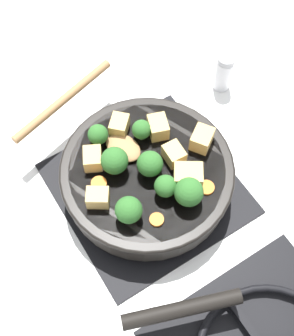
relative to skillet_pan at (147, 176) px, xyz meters
name	(u,v)px	position (x,y,z in m)	size (l,w,h in m)	color
ground_plane	(147,189)	(0.00, 0.00, -0.06)	(2.40, 2.40, 0.00)	white
front_burner_grate	(147,186)	(0.00, 0.00, -0.04)	(0.31, 0.31, 0.03)	black
skillet_pan	(147,176)	(0.00, 0.00, 0.00)	(0.32, 0.42, 0.05)	black
wooden_spoon	(88,120)	(0.04, -0.14, 0.03)	(0.23, 0.22, 0.02)	#A87A4C
tofu_cube_center_large	(158,127)	(-0.06, -0.05, 0.04)	(0.04, 0.03, 0.03)	tan
tofu_cube_near_handle	(174,154)	(-0.05, 0.01, 0.04)	(0.04, 0.03, 0.03)	tan
tofu_cube_east_chunk	(98,198)	(0.10, 0.01, 0.04)	(0.04, 0.03, 0.03)	tan
tofu_cube_west_chunk	(188,177)	(-0.04, 0.06, 0.04)	(0.05, 0.04, 0.04)	tan
tofu_cube_back_piece	(202,139)	(-0.11, 0.01, 0.04)	(0.04, 0.03, 0.03)	tan
tofu_cube_front_piece	(120,125)	(0.00, -0.09, 0.04)	(0.04, 0.03, 0.03)	tan
tofu_cube_mid_small	(93,159)	(0.07, -0.06, 0.04)	(0.04, 0.03, 0.03)	tan
broccoli_floret_near_spoon	(189,192)	(-0.03, 0.08, 0.05)	(0.05, 0.05, 0.05)	#709956
broccoli_floret_center_top	(166,186)	(0.00, 0.05, 0.05)	(0.04, 0.04, 0.04)	#709956
broccoli_floret_east_rim	(98,135)	(0.04, -0.09, 0.05)	(0.04, 0.04, 0.04)	#709956
broccoli_floret_west_rim	(151,163)	(0.00, 0.01, 0.05)	(0.04, 0.04, 0.05)	#709956
broccoli_floret_north_edge	(129,210)	(0.07, 0.06, 0.05)	(0.04, 0.04, 0.05)	#709956
broccoli_floret_south_cluster	(114,161)	(0.05, -0.03, 0.05)	(0.05, 0.05, 0.05)	#709956
broccoli_floret_mid_floret	(142,130)	(-0.03, -0.06, 0.05)	(0.03, 0.03, 0.04)	#709956
carrot_slice_orange_thin	(206,188)	(-0.06, 0.08, 0.03)	(0.03, 0.03, 0.01)	orange
carrot_slice_near_center	(99,183)	(0.08, -0.02, 0.03)	(0.03, 0.03, 0.01)	orange
carrot_slice_edge_slice	(157,220)	(0.04, 0.09, 0.03)	(0.02, 0.02, 0.01)	orange
salt_shaker	(224,72)	(-0.26, -0.12, -0.01)	(0.04, 0.04, 0.09)	white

